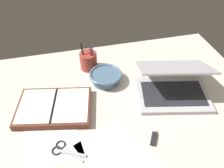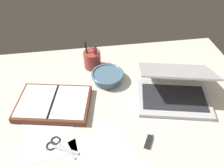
{
  "view_description": "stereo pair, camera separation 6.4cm",
  "coord_description": "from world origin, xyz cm",
  "px_view_note": "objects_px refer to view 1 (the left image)",
  "views": [
    {
      "loc": [
        -14.64,
        -59.61,
        75.44
      ],
      "look_at": [
        1.99,
        9.15,
        9.0
      ],
      "focal_mm": 35.0,
      "sensor_mm": 36.0,
      "label": 1
    },
    {
      "loc": [
        -8.35,
        -60.83,
        75.44
      ],
      "look_at": [
        1.99,
        9.15,
        9.0
      ],
      "focal_mm": 35.0,
      "sensor_mm": 36.0,
      "label": 2
    }
  ],
  "objects_px": {
    "laptop": "(173,85)",
    "scissors": "(62,149)",
    "planner": "(54,107)",
    "bowl": "(106,77)",
    "pen_cup": "(89,61)"
  },
  "relations": [
    {
      "from": "pen_cup",
      "to": "scissors",
      "type": "distance_m",
      "value": 0.49
    },
    {
      "from": "planner",
      "to": "scissors",
      "type": "bearing_deg",
      "value": -73.74
    },
    {
      "from": "laptop",
      "to": "bowl",
      "type": "relative_size",
      "value": 2.32
    },
    {
      "from": "laptop",
      "to": "planner",
      "type": "distance_m",
      "value": 0.54
    },
    {
      "from": "laptop",
      "to": "pen_cup",
      "type": "height_order",
      "value": "laptop"
    },
    {
      "from": "planner",
      "to": "laptop",
      "type": "bearing_deg",
      "value": 8.98
    },
    {
      "from": "pen_cup",
      "to": "scissors",
      "type": "xyz_separation_m",
      "value": [
        -0.17,
        -0.46,
        -0.04
      ]
    },
    {
      "from": "laptop",
      "to": "scissors",
      "type": "height_order",
      "value": "laptop"
    },
    {
      "from": "scissors",
      "to": "pen_cup",
      "type": "bearing_deg",
      "value": 106.41
    },
    {
      "from": "planner",
      "to": "scissors",
      "type": "xyz_separation_m",
      "value": [
        0.02,
        -0.2,
        -0.01
      ]
    },
    {
      "from": "bowl",
      "to": "pen_cup",
      "type": "xyz_separation_m",
      "value": [
        -0.06,
        0.12,
        0.02
      ]
    },
    {
      "from": "laptop",
      "to": "scissors",
      "type": "distance_m",
      "value": 0.55
    },
    {
      "from": "pen_cup",
      "to": "planner",
      "type": "xyz_separation_m",
      "value": [
        -0.19,
        -0.25,
        -0.03
      ]
    },
    {
      "from": "pen_cup",
      "to": "laptop",
      "type": "bearing_deg",
      "value": -38.51
    },
    {
      "from": "laptop",
      "to": "bowl",
      "type": "height_order",
      "value": "laptop"
    }
  ]
}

